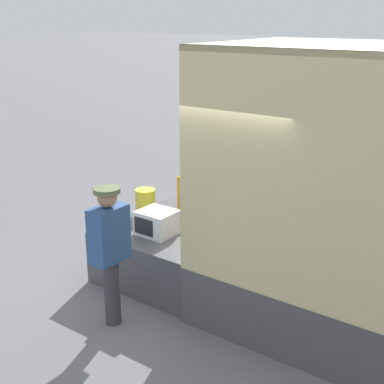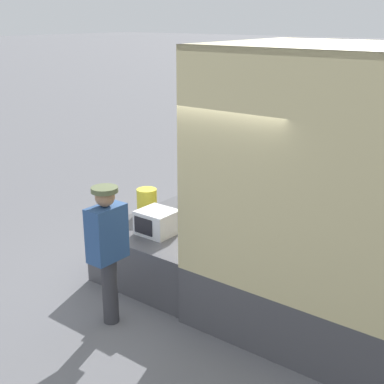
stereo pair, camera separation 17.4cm
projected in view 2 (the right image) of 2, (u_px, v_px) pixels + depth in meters
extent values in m
plane|color=slate|center=(231.00, 286.00, 6.98)|extent=(160.00, 160.00, 0.00)
cube|color=beige|center=(384.00, 205.00, 4.34)|extent=(4.30, 0.06, 2.40)
cylinder|color=silver|center=(361.00, 252.00, 5.94)|extent=(0.27, 0.27, 0.34)
cube|color=#4C4C51|center=(184.00, 246.00, 7.34)|extent=(1.59, 2.08, 0.69)
cube|color=white|center=(157.00, 222.00, 6.82)|extent=(0.46, 0.42, 0.31)
cube|color=black|center=(143.00, 226.00, 6.69)|extent=(0.29, 0.01, 0.21)
cube|color=black|center=(205.00, 198.00, 7.60)|extent=(0.45, 0.41, 0.38)
cylinder|color=slate|center=(215.00, 200.00, 7.49)|extent=(0.17, 0.22, 0.22)
cylinder|color=orange|center=(180.00, 194.00, 7.55)|extent=(0.04, 0.04, 0.53)
cylinder|color=orange|center=(210.00, 202.00, 7.24)|extent=(0.04, 0.04, 0.53)
cylinder|color=orange|center=(200.00, 186.00, 7.90)|extent=(0.04, 0.04, 0.53)
cylinder|color=orange|center=(229.00, 193.00, 7.60)|extent=(0.04, 0.04, 0.53)
cylinder|color=orange|center=(195.00, 181.00, 7.32)|extent=(0.53, 0.04, 0.04)
cylinder|color=orange|center=(215.00, 173.00, 7.67)|extent=(0.53, 0.04, 0.04)
cylinder|color=yellow|center=(147.00, 202.00, 7.49)|extent=(0.28, 0.28, 0.37)
cylinder|color=#38383D|center=(110.00, 291.00, 6.05)|extent=(0.18, 0.18, 0.79)
cube|color=#2D5189|center=(107.00, 233.00, 5.83)|extent=(0.24, 0.44, 0.62)
sphere|color=tan|center=(105.00, 197.00, 5.70)|extent=(0.22, 0.22, 0.22)
cylinder|color=#606B47|center=(104.00, 190.00, 5.67)|extent=(0.29, 0.29, 0.05)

